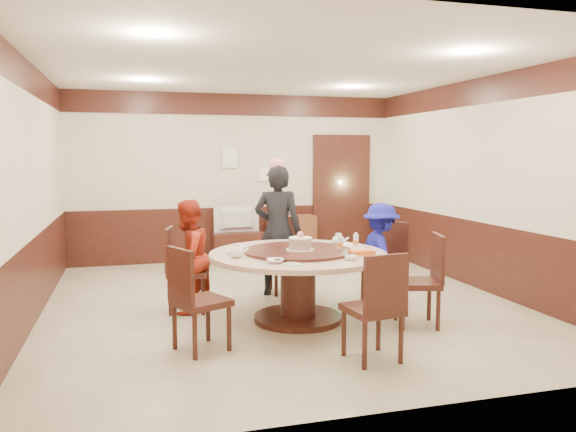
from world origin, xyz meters
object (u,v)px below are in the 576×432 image
object	(u,v)px
banquet_table	(298,272)
thermos	(289,205)
side_cabinet	(291,237)
person_red	(188,257)
tv_stand	(238,247)
person_blue	(381,254)
shrimp_platter	(362,254)
television	(238,219)
birthday_cake	(300,244)
person_standing	(278,231)

from	to	relation	value
banquet_table	thermos	bearing A→B (deg)	75.66
side_cabinet	thermos	xyz separation A→B (m)	(-0.03, 0.00, 0.56)
person_red	tv_stand	size ratio (longest dim) A/B	1.52
person_red	person_blue	distance (m)	2.27
person_red	shrimp_platter	distance (m)	1.98
banquet_table	television	bearing A→B (deg)	90.13
birthday_cake	tv_stand	bearing A→B (deg)	90.33
banquet_table	person_blue	xyz separation A→B (m)	(1.15, 0.38, 0.08)
person_standing	thermos	distance (m)	2.51
birthday_cake	television	bearing A→B (deg)	90.33
person_blue	television	xyz separation A→B (m)	(-1.15, 3.11, 0.11)
television	side_cabinet	world-z (taller)	television
person_blue	birthday_cake	distance (m)	1.23
banquet_table	person_blue	bearing A→B (deg)	18.26
birthday_cake	television	world-z (taller)	birthday_cake
person_blue	shrimp_platter	xyz separation A→B (m)	(-0.58, -0.79, 0.17)
birthday_cake	shrimp_platter	bearing A→B (deg)	-33.69
person_standing	tv_stand	distance (m)	2.42
birthday_cake	thermos	size ratio (longest dim) A/B	0.79
person_red	thermos	bearing A→B (deg)	-175.05
banquet_table	shrimp_platter	world-z (taller)	shrimp_platter
tv_stand	thermos	xyz separation A→B (m)	(0.91, 0.03, 0.69)
person_blue	shrimp_platter	distance (m)	0.99
shrimp_platter	tv_stand	size ratio (longest dim) A/B	0.35
person_red	tv_stand	distance (m)	3.08
person_red	person_blue	size ratio (longest dim) A/B	1.06
shrimp_platter	television	xyz separation A→B (m)	(-0.57, 3.90, -0.06)
person_red	person_blue	xyz separation A→B (m)	(2.26, -0.26, -0.03)
birthday_cake	shrimp_platter	distance (m)	0.67
person_standing	television	size ratio (longest dim) A/B	2.15
banquet_table	side_cabinet	bearing A→B (deg)	75.16
banquet_table	person_standing	bearing A→B (deg)	86.29
birthday_cake	person_red	bearing A→B (deg)	148.97
thermos	person_red	bearing A→B (deg)	-124.91
tv_stand	thermos	bearing A→B (deg)	1.90
birthday_cake	thermos	distance (m)	3.67
person_red	side_cabinet	bearing A→B (deg)	-175.49
person_standing	side_cabinet	bearing A→B (deg)	-84.91
television	side_cabinet	size ratio (longest dim) A/B	0.97
shrimp_platter	person_blue	bearing A→B (deg)	53.55
side_cabinet	person_red	bearing A→B (deg)	-125.35
shrimp_platter	side_cabinet	distance (m)	3.96
person_blue	birthday_cake	world-z (taller)	person_blue
thermos	side_cabinet	bearing A→B (deg)	0.00
person_standing	person_blue	world-z (taller)	person_standing
tv_stand	television	xyz separation A→B (m)	(0.00, 0.00, 0.47)
television	person_standing	bearing A→B (deg)	88.12
banquet_table	person_blue	world-z (taller)	person_blue
person_standing	side_cabinet	xyz separation A→B (m)	(0.86, 2.37, -0.46)
television	side_cabinet	xyz separation A→B (m)	(0.94, 0.03, -0.35)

